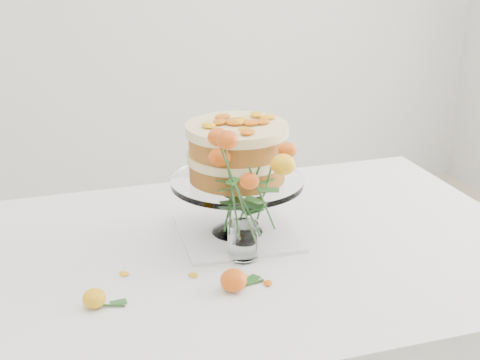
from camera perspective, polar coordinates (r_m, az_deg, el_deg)
The scene contains 10 objects.
table at distance 1.59m, azimuth -0.54°, elevation -8.45°, with size 1.43×0.93×0.76m.
napkin at distance 1.62m, azimuth -0.24°, elevation -4.52°, with size 0.27×0.27×0.01m, color white.
cake_stand at distance 1.54m, azimuth -0.25°, elevation 1.91°, with size 0.31×0.31×0.28m.
rose_vase at distance 1.43m, azimuth 0.27°, elevation 0.50°, with size 0.25×0.25×0.34m.
loose_rose_near at distance 1.35m, azimuth -12.32°, elevation -9.84°, with size 0.08×0.05×0.04m.
loose_rose_far at distance 1.38m, azimuth -0.55°, elevation -8.55°, with size 0.10×0.06×0.05m.
stray_petal_a at distance 1.44m, azimuth -3.99°, elevation -8.11°, with size 0.03×0.02×0.00m, color #FFAA10.
stray_petal_b at distance 1.43m, azimuth 0.33°, elevation -8.29°, with size 0.03×0.02×0.00m, color #FFAA10.
stray_petal_c at distance 1.41m, azimuth 2.40°, elevation -8.80°, with size 0.03×0.02×0.00m, color #FFAA10.
stray_petal_d at distance 1.46m, azimuth -9.85°, elevation -7.90°, with size 0.03×0.02×0.00m, color #FFAA10.
Camera 1 is at (-0.40, -1.33, 1.46)m, focal length 50.00 mm.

